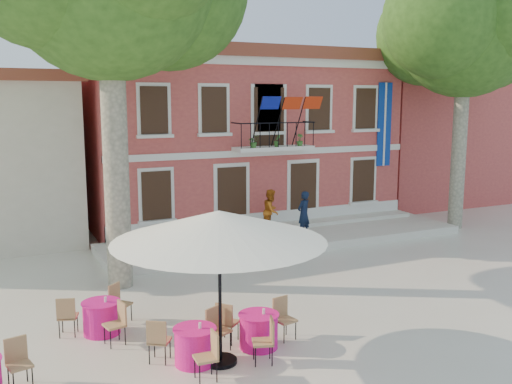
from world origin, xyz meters
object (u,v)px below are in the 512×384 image
Objects in this scene: pedestrian_orange at (271,211)px; cafe_table_1 at (195,344)px; cafe_table_3 at (101,316)px; plane_tree_east at (466,29)px; pedestrian_navy at (304,213)px; patio_umbrella at (219,226)px; cafe_table_0 at (259,329)px.

pedestrian_orange is 10.68m from cafe_table_1.
cafe_table_3 is at bearing 121.50° from cafe_table_1.
pedestrian_navy is at bearing 176.51° from plane_tree_east.
plane_tree_east is 6.58× the size of pedestrian_orange.
patio_umbrella is 2.51m from cafe_table_1.
cafe_table_0 is 0.98× the size of cafe_table_1.
pedestrian_orange is 0.92× the size of cafe_table_0.
patio_umbrella reaches higher than pedestrian_orange.
cafe_table_3 is (-8.47, -5.37, -0.72)m from pedestrian_navy.
cafe_table_3 is (-15.62, -4.93, -7.77)m from plane_tree_east.
patio_umbrella reaches higher than cafe_table_1.
pedestrian_navy is 1.31m from pedestrian_orange.
cafe_table_3 is (-1.46, 2.38, 0.00)m from cafe_table_1.
patio_umbrella is at bearing -166.98° from pedestrian_orange.
cafe_table_1 is at bearing -152.70° from plane_tree_east.
patio_umbrella is 2.57× the size of pedestrian_orange.
pedestrian_orange is at bearing -70.96° from pedestrian_navy.
patio_umbrella is (-13.67, -7.50, -5.31)m from plane_tree_east.
cafe_table_0 is 3.72m from cafe_table_3.
pedestrian_navy reaches higher than pedestrian_orange.
plane_tree_east is 10.05m from pedestrian_navy.
cafe_table_0 is at bearing 17.93° from patio_umbrella.
cafe_table_1 is (-0.49, 0.19, -2.46)m from patio_umbrella.
plane_tree_east is 17.73m from cafe_table_1.
patio_umbrella is at bearing -162.07° from cafe_table_0.
plane_tree_east reaches higher than patio_umbrella.
pedestrian_orange is 9.91m from cafe_table_3.
plane_tree_east is at bearing 153.23° from pedestrian_navy.
pedestrian_orange is at bearing 61.70° from cafe_table_0.
cafe_table_1 is at bearing -169.74° from pedestrian_orange.
pedestrian_navy is (6.53, 7.93, -1.74)m from patio_umbrella.
pedestrian_orange is (5.64, 8.90, -1.75)m from patio_umbrella.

